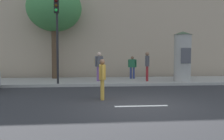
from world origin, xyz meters
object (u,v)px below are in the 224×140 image
poster_column (182,56)px  pedestrian_with_backpack (132,65)px  pedestrian_in_dark_shirt (99,64)px  pedestrian_near_pole (147,64)px  traffic_light (57,27)px  street_tree (54,9)px  pedestrian_tallest (102,76)px

poster_column → pedestrian_with_backpack: (-2.73, 1.75, -0.63)m
pedestrian_in_dark_shirt → pedestrian_near_pole: bearing=-6.4°
traffic_light → pedestrian_in_dark_shirt: (2.29, 1.25, -2.00)m
street_tree → pedestrian_in_dark_shirt: (2.88, -1.87, -3.58)m
pedestrian_near_pole → pedestrian_in_dark_shirt: size_ratio=1.02×
traffic_light → street_tree: bearing=100.6°
pedestrian_with_backpack → pedestrian_near_pole: bearing=-68.4°
pedestrian_tallest → pedestrian_in_dark_shirt: size_ratio=0.90×
street_tree → pedestrian_near_pole: bearing=-20.9°
traffic_light → street_tree: street_tree is taller
pedestrian_with_backpack → pedestrian_tallest: bearing=-109.9°
pedestrian_near_pole → pedestrian_with_backpack: 1.69m
traffic_light → pedestrian_in_dark_shirt: 3.29m
pedestrian_near_pole → pedestrian_with_backpack: bearing=111.6°
poster_column → pedestrian_in_dark_shirt: poster_column is taller
poster_column → pedestrian_near_pole: poster_column is taller
pedestrian_tallest → pedestrian_near_pole: bearing=58.8°
traffic_light → pedestrian_tallest: 5.09m
pedestrian_in_dark_shirt → poster_column: bearing=-5.9°
poster_column → pedestrian_with_backpack: 3.30m
pedestrian_tallest → pedestrian_near_pole: pedestrian_near_pole is taller
pedestrian_tallest → pedestrian_with_backpack: pedestrian_with_backpack is taller
traffic_light → pedestrian_with_backpack: bearing=28.6°
pedestrian_with_backpack → poster_column: bearing=-32.7°
street_tree → poster_column: bearing=-16.9°
poster_column → street_tree: bearing=163.1°
pedestrian_tallest → pedestrian_near_pole: size_ratio=0.88×
pedestrian_in_dark_shirt → pedestrian_with_backpack: pedestrian_in_dark_shirt is taller
traffic_light → poster_column: (7.29, 0.74, -1.53)m
poster_column → pedestrian_in_dark_shirt: 5.05m
street_tree → pedestrian_tallest: size_ratio=3.99×
pedestrian_in_dark_shirt → street_tree: bearing=146.9°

